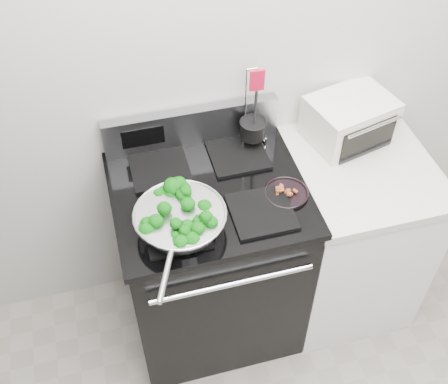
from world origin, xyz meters
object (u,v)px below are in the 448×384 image
object	(u,v)px
gas_range	(211,258)
skillet	(180,219)
utensil_holder	(253,133)
bacon_plate	(286,191)
toaster_oven	(349,119)

from	to	relation	value
gas_range	skillet	distance (m)	0.56
utensil_holder	skillet	bearing A→B (deg)	-131.81
gas_range	skillet	world-z (taller)	gas_range
bacon_plate	utensil_holder	bearing A→B (deg)	98.54
toaster_oven	utensil_holder	bearing A→B (deg)	163.01
utensil_holder	bacon_plate	bearing A→B (deg)	-77.05
gas_range	utensil_holder	xyz separation A→B (m)	(0.25, 0.21, 0.53)
gas_range	bacon_plate	size ratio (longest dim) A/B	6.31
utensil_holder	toaster_oven	bearing A→B (deg)	1.34
bacon_plate	gas_range	bearing A→B (deg)	160.73
gas_range	bacon_plate	bearing A→B (deg)	-19.27
gas_range	utensil_holder	distance (m)	0.63
toaster_oven	skillet	bearing A→B (deg)	-170.74
gas_range	toaster_oven	bearing A→B (deg)	15.42
skillet	gas_range	bearing A→B (deg)	70.29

